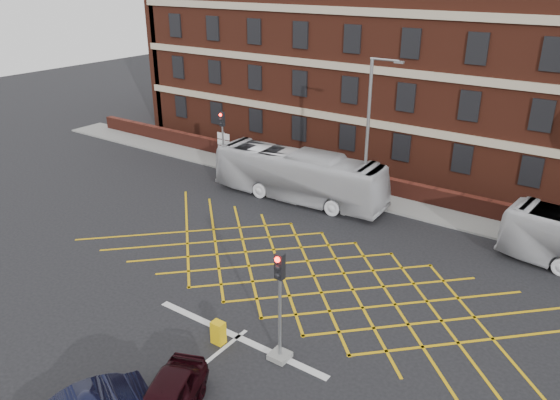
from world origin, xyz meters
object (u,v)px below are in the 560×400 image
Objects in this scene: bus_left at (299,176)px; direction_signs at (224,143)px; utility_cabinet at (218,333)px; traffic_light_near at (280,317)px; traffic_light_far at (223,149)px; street_lamp at (367,162)px.

bus_left is 8.78m from direction_signs.
bus_left is 14.42m from utility_cabinet.
utility_cabinet is (-2.39, -0.60, -1.31)m from traffic_light_near.
traffic_light_far is at bearing 129.91° from utility_cabinet.
direction_signs is at bearing 68.56° from bus_left.
bus_left is at bearing 120.76° from traffic_light_near.
street_lamp is (-3.53, 13.48, 1.22)m from traffic_light_near.
traffic_light_far is 4.71× the size of utility_cabinet.
street_lamp reaches higher than utility_cabinet.
bus_left is 6.76m from traffic_light_far.
traffic_light_far is (-6.70, 0.87, 0.25)m from bus_left.
bus_left is 4.94× the size of direction_signs.
direction_signs is (-8.32, 2.79, -0.14)m from bus_left.
bus_left is at bearing -18.51° from direction_signs.
traffic_light_far reaches higher than bus_left.
traffic_light_far is 1.94× the size of direction_signs.
bus_left is at bearing -170.53° from street_lamp.
traffic_light_far is 10.86m from street_lamp.
street_lamp is 12.69m from direction_signs.
direction_signs is (-15.94, 15.58, -0.39)m from traffic_light_near.
traffic_light_near is at bearing -44.35° from direction_signs.
traffic_light_near is 19.79m from traffic_light_far.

